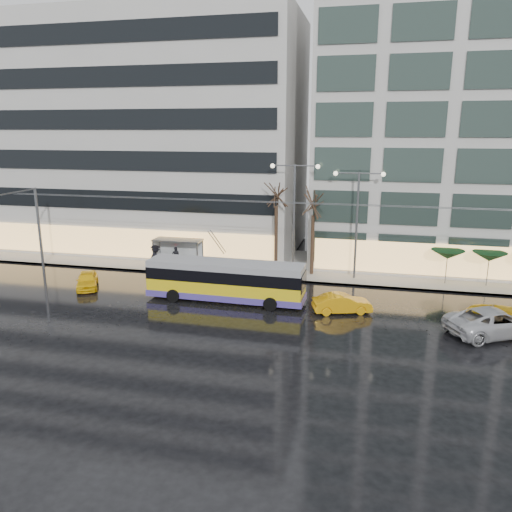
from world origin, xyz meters
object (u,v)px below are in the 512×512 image
(taxi_a, at_px, (87,280))
(bus_shelter, at_px, (175,247))
(street_lamp_near, at_px, (294,204))
(trolleybus, at_px, (225,282))

(taxi_a, bearing_deg, bus_shelter, 28.59)
(bus_shelter, height_order, street_lamp_near, street_lamp_near)
(trolleybus, distance_m, taxi_a, 11.20)
(trolleybus, bearing_deg, street_lamp_near, 63.22)
(bus_shelter, xyz_separation_m, street_lamp_near, (10.38, 0.11, 4.03))
(trolleybus, relative_size, bus_shelter, 2.67)
(street_lamp_near, distance_m, taxi_a, 17.21)
(bus_shelter, bearing_deg, street_lamp_near, 0.63)
(bus_shelter, xyz_separation_m, taxi_a, (-4.46, -6.76, -1.33))
(taxi_a, bearing_deg, trolleybus, -30.10)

